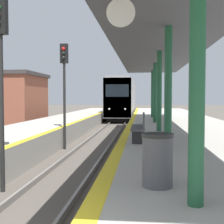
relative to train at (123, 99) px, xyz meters
name	(u,v)px	position (x,y,z in m)	size (l,w,h in m)	color
train	(123,99)	(0.00, 0.00, 0.00)	(2.64, 17.81, 4.55)	black
signal_near	(0,59)	(-1.31, -29.43, 1.13)	(0.36, 0.31, 4.96)	black
signal_mid	(64,76)	(-1.35, -22.74, 1.13)	(0.36, 0.31, 4.96)	black
station_canopy	(160,50)	(3.03, -23.55, 2.16)	(3.81, 23.40, 3.64)	#1E5133
trash_bin	(158,160)	(2.56, -32.05, -0.87)	(0.52, 0.52, 0.87)	#4C4C51
bench	(140,126)	(2.23, -26.68, -0.82)	(0.44, 1.82, 0.92)	#4C4C51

